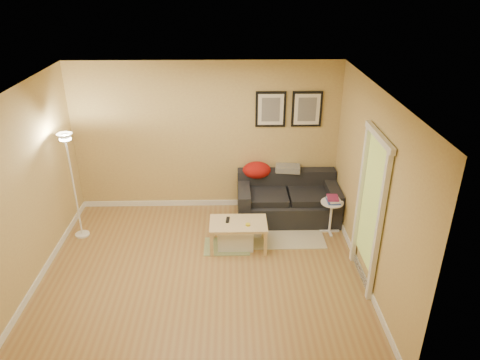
{
  "coord_description": "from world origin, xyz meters",
  "views": [
    {
      "loc": [
        0.42,
        -5.16,
        3.93
      ],
      "look_at": [
        0.55,
        0.85,
        1.05
      ],
      "focal_mm": 33.45,
      "sensor_mm": 36.0,
      "label": 1
    }
  ],
  "objects_px": {
    "sofa": "(288,198)",
    "coffee_table": "(238,235)",
    "storage_bin": "(235,236)",
    "side_table": "(331,217)",
    "floor_lamp": "(74,190)",
    "book_stack": "(333,199)"
  },
  "relations": [
    {
      "from": "sofa",
      "to": "coffee_table",
      "type": "relative_size",
      "value": 1.96
    },
    {
      "from": "storage_bin",
      "to": "side_table",
      "type": "relative_size",
      "value": 1.01
    },
    {
      "from": "sofa",
      "to": "side_table",
      "type": "height_order",
      "value": "sofa"
    },
    {
      "from": "coffee_table",
      "to": "side_table",
      "type": "distance_m",
      "value": 1.56
    },
    {
      "from": "side_table",
      "to": "coffee_table",
      "type": "bearing_deg",
      "value": -164.89
    },
    {
      "from": "side_table",
      "to": "sofa",
      "type": "bearing_deg",
      "value": 143.13
    },
    {
      "from": "coffee_table",
      "to": "storage_bin",
      "type": "distance_m",
      "value": 0.07
    },
    {
      "from": "floor_lamp",
      "to": "book_stack",
      "type": "bearing_deg",
      "value": 0.45
    },
    {
      "from": "storage_bin",
      "to": "side_table",
      "type": "bearing_deg",
      "value": 13.58
    },
    {
      "from": "side_table",
      "to": "book_stack",
      "type": "height_order",
      "value": "book_stack"
    },
    {
      "from": "side_table",
      "to": "book_stack",
      "type": "bearing_deg",
      "value": 38.08
    },
    {
      "from": "sofa",
      "to": "book_stack",
      "type": "height_order",
      "value": "sofa"
    },
    {
      "from": "coffee_table",
      "to": "book_stack",
      "type": "xyz_separation_m",
      "value": [
        1.52,
        0.42,
        0.38
      ]
    },
    {
      "from": "sofa",
      "to": "floor_lamp",
      "type": "xyz_separation_m",
      "value": [
        -3.38,
        -0.5,
        0.45
      ]
    },
    {
      "from": "sofa",
      "to": "book_stack",
      "type": "bearing_deg",
      "value": -35.46
    },
    {
      "from": "book_stack",
      "to": "sofa",
      "type": "bearing_deg",
      "value": 158.74
    },
    {
      "from": "coffee_table",
      "to": "floor_lamp",
      "type": "xyz_separation_m",
      "value": [
        -2.52,
        0.39,
        0.61
      ]
    },
    {
      "from": "sofa",
      "to": "side_table",
      "type": "bearing_deg",
      "value": -36.87
    },
    {
      "from": "coffee_table",
      "to": "floor_lamp",
      "type": "bearing_deg",
      "value": 166.74
    },
    {
      "from": "sofa",
      "to": "storage_bin",
      "type": "height_order",
      "value": "sofa"
    },
    {
      "from": "storage_bin",
      "to": "sofa",
      "type": "bearing_deg",
      "value": 43.32
    },
    {
      "from": "floor_lamp",
      "to": "coffee_table",
      "type": "bearing_deg",
      "value": -8.71
    }
  ]
}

